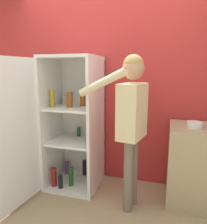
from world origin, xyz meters
TOP-DOWN VIEW (x-y plane):
  - ground_plane at (0.00, 0.00)m, footprint 12.00×12.00m
  - wall_back at (0.00, 0.98)m, footprint 7.00×0.06m
  - refrigerator at (-0.49, 0.52)m, footprint 0.77×1.28m
  - person at (0.39, 0.33)m, footprint 0.69×0.50m
  - counter at (1.18, 0.64)m, footprint 0.78×0.57m
  - bowl at (1.04, 0.58)m, footprint 0.17×0.17m

SIDE VIEW (x-z plane):
  - ground_plane at x=0.00m, z-range 0.00..0.00m
  - counter at x=1.18m, z-range 0.00..0.91m
  - refrigerator at x=-0.49m, z-range -0.01..1.68m
  - bowl at x=1.04m, z-range 0.91..0.97m
  - person at x=0.39m, z-range 0.25..1.93m
  - wall_back at x=0.00m, z-range 0.00..2.55m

